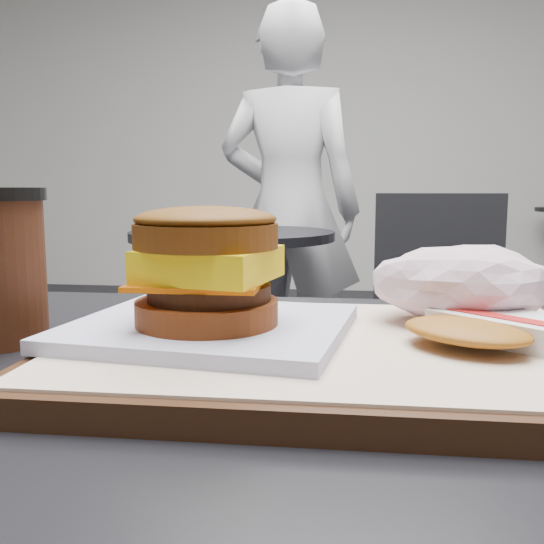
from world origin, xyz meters
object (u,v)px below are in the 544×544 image
at_px(serving_tray, 330,352).
at_px(patron, 289,210).
at_px(crumpled_wrapper, 462,283).
at_px(breakfast_sandwich, 208,282).
at_px(neighbor_chair, 398,308).
at_px(neighbor_table, 233,289).
at_px(hash_brown, 487,328).

distance_m(serving_tray, patron, 2.07).
xyz_separation_m(crumpled_wrapper, patron, (-0.33, 1.99, -0.02)).
distance_m(breakfast_sandwich, neighbor_chair, 1.60).
relative_size(crumpled_wrapper, neighbor_chair, 0.16).
bearing_deg(serving_tray, breakfast_sandwich, -175.74).
height_order(breakfast_sandwich, neighbor_table, breakfast_sandwich).
bearing_deg(patron, neighbor_table, 78.03).
height_order(hash_brown, patron, patron).
distance_m(neighbor_chair, patron, 0.72).
bearing_deg(hash_brown, neighbor_chair, 87.50).
relative_size(breakfast_sandwich, patron, 0.13).
distance_m(crumpled_wrapper, patron, 2.02).
bearing_deg(breakfast_sandwich, neighbor_table, 100.41).
relative_size(neighbor_table, neighbor_chair, 0.85).
height_order(breakfast_sandwich, patron, patron).
height_order(neighbor_chair, patron, patron).
xyz_separation_m(serving_tray, crumpled_wrapper, (0.10, 0.07, 0.04)).
bearing_deg(crumpled_wrapper, serving_tray, -146.31).
height_order(breakfast_sandwich, hash_brown, breakfast_sandwich).
height_order(crumpled_wrapper, neighbor_table, crumpled_wrapper).
distance_m(serving_tray, breakfast_sandwich, 0.10).
distance_m(neighbor_table, neighbor_chair, 0.56).
bearing_deg(patron, neighbor_chair, 134.79).
relative_size(hash_brown, neighbor_chair, 0.15).
height_order(hash_brown, neighbor_chair, neighbor_chair).
xyz_separation_m(hash_brown, patron, (-0.34, 2.06, 0.00)).
height_order(crumpled_wrapper, patron, patron).
bearing_deg(serving_tray, neighbor_table, 103.35).
distance_m(crumpled_wrapper, neighbor_chair, 1.51).
distance_m(serving_tray, crumpled_wrapper, 0.13).
bearing_deg(patron, breakfast_sandwich, 101.09).
xyz_separation_m(serving_tray, patron, (-0.23, 2.06, 0.03)).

